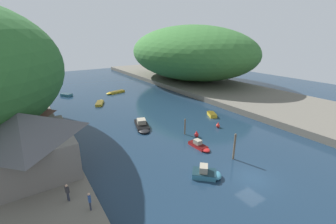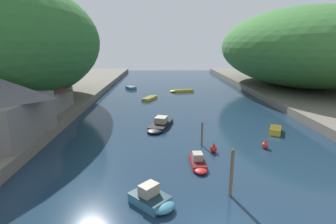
{
  "view_description": "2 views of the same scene",
  "coord_description": "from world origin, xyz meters",
  "px_view_note": "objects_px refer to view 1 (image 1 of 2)",
  "views": [
    {
      "loc": [
        -19.7,
        -12.66,
        15.31
      ],
      "look_at": [
        2.63,
        21.35,
        1.26
      ],
      "focal_mm": 24.0,
      "sensor_mm": 36.0,
      "label": 1
    },
    {
      "loc": [
        -3.53,
        -12.54,
        10.65
      ],
      "look_at": [
        -2.54,
        21.24,
        1.77
      ],
      "focal_mm": 28.0,
      "sensor_mm": 36.0,
      "label": 2
    }
  ],
  "objects_px": {
    "channel_buoy_near": "(218,125)",
    "boat_near_quay": "(211,114)",
    "waterfront_building": "(23,141)",
    "boat_moored_right": "(115,92)",
    "boat_mid_channel": "(200,146)",
    "channel_buoy_far": "(196,135)",
    "boat_far_right_bank": "(207,173)",
    "boat_yellow_tender": "(100,103)",
    "boathouse_shed": "(26,120)",
    "person_on_quay": "(90,200)",
    "boat_white_cruiser": "(142,125)",
    "boat_open_rowboat": "(65,95)",
    "person_by_boathouse": "(67,191)"
  },
  "relations": [
    {
      "from": "channel_buoy_far",
      "to": "boat_mid_channel",
      "type": "bearing_deg",
      "value": -123.12
    },
    {
      "from": "boat_mid_channel",
      "to": "boat_yellow_tender",
      "type": "bearing_deg",
      "value": -81.25
    },
    {
      "from": "boathouse_shed",
      "to": "person_on_quay",
      "type": "relative_size",
      "value": 5.41
    },
    {
      "from": "boat_mid_channel",
      "to": "boat_far_right_bank",
      "type": "bearing_deg",
      "value": 54.66
    },
    {
      "from": "boat_mid_channel",
      "to": "boat_near_quay",
      "type": "height_order",
      "value": "boat_mid_channel"
    },
    {
      "from": "boathouse_shed",
      "to": "person_on_quay",
      "type": "xyz_separation_m",
      "value": [
        3.57,
        -21.02,
        -1.17
      ]
    },
    {
      "from": "waterfront_building",
      "to": "boat_far_right_bank",
      "type": "xyz_separation_m",
      "value": [
        16.68,
        -10.45,
        -4.24
      ]
    },
    {
      "from": "channel_buoy_far",
      "to": "person_on_quay",
      "type": "distance_m",
      "value": 20.32
    },
    {
      "from": "boat_mid_channel",
      "to": "channel_buoy_far",
      "type": "bearing_deg",
      "value": -124.43
    },
    {
      "from": "person_by_boathouse",
      "to": "boat_mid_channel",
      "type": "bearing_deg",
      "value": -100.39
    },
    {
      "from": "waterfront_building",
      "to": "boat_yellow_tender",
      "type": "xyz_separation_m",
      "value": [
        15.36,
        24.63,
        -4.43
      ]
    },
    {
      "from": "boat_moored_right",
      "to": "boat_white_cruiser",
      "type": "height_order",
      "value": "boat_white_cruiser"
    },
    {
      "from": "boat_open_rowboat",
      "to": "channel_buoy_far",
      "type": "relative_size",
      "value": 3.74
    },
    {
      "from": "waterfront_building",
      "to": "boat_moored_right",
      "type": "height_order",
      "value": "waterfront_building"
    },
    {
      "from": "waterfront_building",
      "to": "channel_buoy_far",
      "type": "height_order",
      "value": "waterfront_building"
    },
    {
      "from": "boat_mid_channel",
      "to": "channel_buoy_near",
      "type": "relative_size",
      "value": 3.76
    },
    {
      "from": "boat_moored_right",
      "to": "boat_near_quay",
      "type": "height_order",
      "value": "boat_near_quay"
    },
    {
      "from": "channel_buoy_near",
      "to": "boat_near_quay",
      "type": "bearing_deg",
      "value": 57.1
    },
    {
      "from": "waterfront_building",
      "to": "channel_buoy_near",
      "type": "xyz_separation_m",
      "value": [
        28.13,
        -0.8,
        -4.29
      ]
    },
    {
      "from": "boat_far_right_bank",
      "to": "waterfront_building",
      "type": "bearing_deg",
      "value": -78.16
    },
    {
      "from": "boat_far_right_bank",
      "to": "person_by_boathouse",
      "type": "xyz_separation_m",
      "value": [
        -14.04,
        2.9,
        1.76
      ]
    },
    {
      "from": "waterfront_building",
      "to": "boathouse_shed",
      "type": "xyz_separation_m",
      "value": [
        0.42,
        11.27,
        -1.32
      ]
    },
    {
      "from": "boat_near_quay",
      "to": "channel_buoy_far",
      "type": "xyz_separation_m",
      "value": [
        -8.94,
        -6.03,
        0.08
      ]
    },
    {
      "from": "waterfront_building",
      "to": "boat_yellow_tender",
      "type": "distance_m",
      "value": 29.36
    },
    {
      "from": "boat_white_cruiser",
      "to": "channel_buoy_near",
      "type": "distance_m",
      "value": 13.19
    },
    {
      "from": "boat_moored_right",
      "to": "channel_buoy_near",
      "type": "distance_m",
      "value": 33.6
    },
    {
      "from": "boat_yellow_tender",
      "to": "channel_buoy_near",
      "type": "bearing_deg",
      "value": -38.39
    },
    {
      "from": "boathouse_shed",
      "to": "boat_near_quay",
      "type": "relative_size",
      "value": 2.58
    },
    {
      "from": "boat_mid_channel",
      "to": "boat_open_rowboat",
      "type": "height_order",
      "value": "boat_mid_channel"
    },
    {
      "from": "boathouse_shed",
      "to": "person_by_boathouse",
      "type": "height_order",
      "value": "boathouse_shed"
    },
    {
      "from": "boat_near_quay",
      "to": "boat_open_rowboat",
      "type": "bearing_deg",
      "value": 150.08
    },
    {
      "from": "boat_near_quay",
      "to": "boat_open_rowboat",
      "type": "xyz_separation_m",
      "value": [
        -21.55,
        32.38,
        -0.01
      ]
    },
    {
      "from": "boat_open_rowboat",
      "to": "channel_buoy_far",
      "type": "height_order",
      "value": "channel_buoy_far"
    },
    {
      "from": "person_by_boathouse",
      "to": "person_on_quay",
      "type": "bearing_deg",
      "value": -167.95
    },
    {
      "from": "boat_white_cruiser",
      "to": "person_on_quay",
      "type": "height_order",
      "value": "person_on_quay"
    },
    {
      "from": "channel_buoy_far",
      "to": "boathouse_shed",
      "type": "bearing_deg",
      "value": 149.69
    },
    {
      "from": "boat_yellow_tender",
      "to": "channel_buoy_far",
      "type": "distance_m",
      "value": 27.26
    },
    {
      "from": "boat_near_quay",
      "to": "channel_buoy_near",
      "type": "bearing_deg",
      "value": -96.47
    },
    {
      "from": "waterfront_building",
      "to": "boat_white_cruiser",
      "type": "relative_size",
      "value": 1.67
    },
    {
      "from": "boathouse_shed",
      "to": "boat_moored_right",
      "type": "distance_m",
      "value": 30.11
    },
    {
      "from": "channel_buoy_near",
      "to": "boat_moored_right",
      "type": "bearing_deg",
      "value": 100.79
    },
    {
      "from": "boat_near_quay",
      "to": "boat_white_cruiser",
      "type": "relative_size",
      "value": 0.55
    },
    {
      "from": "waterfront_building",
      "to": "channel_buoy_far",
      "type": "relative_size",
      "value": 10.31
    },
    {
      "from": "boat_white_cruiser",
      "to": "boat_yellow_tender",
      "type": "xyz_separation_m",
      "value": [
        -1.74,
        18.22,
        -0.13
      ]
    },
    {
      "from": "boat_mid_channel",
      "to": "boat_yellow_tender",
      "type": "distance_m",
      "value": 29.79
    },
    {
      "from": "boat_near_quay",
      "to": "boat_yellow_tender",
      "type": "relative_size",
      "value": 0.7
    },
    {
      "from": "boat_near_quay",
      "to": "boat_yellow_tender",
      "type": "bearing_deg",
      "value": 154.94
    },
    {
      "from": "waterfront_building",
      "to": "boat_far_right_bank",
      "type": "bearing_deg",
      "value": -32.07
    },
    {
      "from": "boathouse_shed",
      "to": "boat_yellow_tender",
      "type": "height_order",
      "value": "boathouse_shed"
    },
    {
      "from": "boat_moored_right",
      "to": "boat_white_cruiser",
      "type": "bearing_deg",
      "value": 156.63
    }
  ]
}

